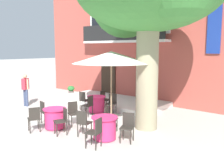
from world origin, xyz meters
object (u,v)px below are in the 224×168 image
Objects in this scene: cafe_chair_middle_1 at (112,102)px; cafe_chair_front_0 at (83,122)px; cafe_table_front at (105,128)px; cafe_chair_near_tree_0 at (62,119)px; cafe_chair_front_1 at (96,131)px; cafe_umbrella at (111,58)px; cafe_chair_middle_0 at (88,104)px; cafe_chair_middle_2 at (104,98)px; cafe_chair_near_tree_1 at (74,112)px; cafe_chair_middle_3 at (84,99)px; cafe_chair_front_3 at (109,117)px; cafe_table_near_tree at (55,118)px; pedestrian_near_entrance at (25,88)px; cafe_table_middle at (97,104)px; ground_planter_left at (71,90)px; cafe_chair_near_tree_2 at (45,111)px; cafe_chair_near_tree_3 at (34,118)px; cafe_chair_front_2 at (128,125)px.

cafe_chair_middle_1 is 1.00× the size of cafe_chair_front_0.
cafe_table_front is 0.95× the size of cafe_chair_front_0.
cafe_chair_near_tree_0 is 3.25m from cafe_chair_middle_1.
cafe_chair_front_1 is 3.03m from cafe_umbrella.
cafe_chair_near_tree_0 is at bearing -66.39° from cafe_chair_middle_0.
cafe_chair_middle_0 is 1.11m from cafe_chair_middle_1.
cafe_chair_middle_2 is at bearing 121.35° from cafe_chair_front_0.
cafe_chair_near_tree_1 is 1.38m from cafe_chair_middle_0.
cafe_chair_middle_3 is at bearing 123.86° from cafe_chair_near_tree_0.
cafe_chair_middle_2 and cafe_chair_front_0 have the same top height.
cafe_chair_front_3 is (2.06, -1.02, 0.00)m from cafe_chair_middle_0.
cafe_table_near_tree is at bearing -132.18° from cafe_umbrella.
cafe_table_front is at bearing -11.43° from cafe_chair_near_tree_1.
pedestrian_near_entrance is at bearing -156.18° from cafe_chair_middle_3.
cafe_chair_near_tree_0 and cafe_chair_middle_2 have the same top height.
cafe_table_near_tree is at bearing -151.41° from cafe_chair_front_3.
cafe_chair_near_tree_1 is at bearing -144.48° from cafe_umbrella.
cafe_table_middle is 1.00× the size of cafe_table_front.
cafe_chair_middle_0 is 5.13m from ground_planter_left.
pedestrian_near_entrance reaches higher than cafe_chair_middle_1.
cafe_chair_near_tree_2 is 2.22m from cafe_chair_front_0.
cafe_table_near_tree and cafe_table_front have the same top height.
cafe_chair_middle_3 and cafe_chair_front_1 have the same top height.
cafe_table_middle is at bearing 20.66° from pedestrian_near_entrance.
cafe_chair_near_tree_1 is 1.51m from cafe_chair_near_tree_3.
cafe_umbrella is at bearing 123.72° from cafe_chair_front_3.
cafe_table_near_tree is 2.77m from cafe_table_middle.
cafe_chair_front_3 is at bearing 39.90° from cafe_chair_near_tree_3.
cafe_umbrella is (-1.43, 0.90, 2.08)m from cafe_chair_front_2.
cafe_chair_near_tree_1 is (0.23, 0.72, 0.14)m from cafe_table_near_tree.
cafe_table_middle is at bearing 108.84° from cafe_chair_near_tree_1.
cafe_chair_near_tree_2 and cafe_chair_middle_2 have the same top height.
cafe_table_middle is (-0.23, 3.45, -0.14)m from cafe_chair_near_tree_3.
cafe_table_near_tree is 0.77m from cafe_chair_near_tree_0.
cafe_chair_front_0 is at bearing -37.96° from ground_planter_left.
cafe_chair_middle_0 is 1.00× the size of cafe_chair_front_2.
cafe_umbrella is at bearing 68.71° from cafe_chair_near_tree_0.
cafe_chair_middle_1 reaches higher than ground_planter_left.
cafe_chair_near_tree_0 is 0.55× the size of pedestrian_near_entrance.
cafe_chair_near_tree_0 is 1.00× the size of cafe_chair_front_2.
cafe_chair_front_2 is (3.07, 1.39, 0.00)m from cafe_chair_near_tree_3.
pedestrian_near_entrance is at bearing 162.13° from cafe_chair_near_tree_0.
cafe_umbrella reaches higher than cafe_chair_near_tree_1.
cafe_chair_middle_3 is at bearing 135.89° from cafe_chair_front_0.
cafe_table_near_tree is 0.95× the size of cafe_chair_middle_2.
pedestrian_near_entrance is at bearing 176.54° from cafe_chair_front_3.
ground_planter_left is (-6.75, 4.44, -0.04)m from cafe_table_front.
cafe_table_front is at bearing -42.50° from cafe_table_middle.
cafe_chair_front_3 is (-0.63, 1.36, 0.00)m from cafe_chair_front_1.
cafe_table_near_tree is 0.95× the size of cafe_chair_middle_0.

